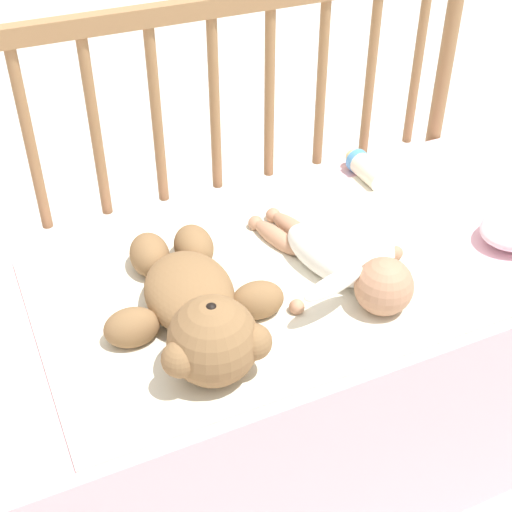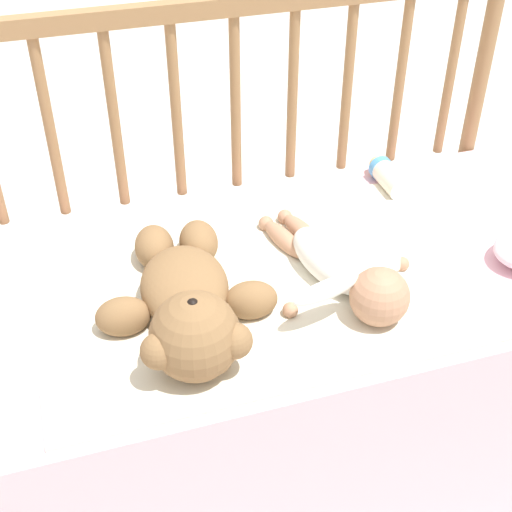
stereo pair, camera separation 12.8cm
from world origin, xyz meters
name	(u,v)px [view 1 (the left image)]	position (x,y,z in m)	size (l,w,h in m)	color
ground_plane	(254,463)	(0.00, 0.00, 0.00)	(12.00, 12.00, 0.00)	silver
crib_mattress	(254,381)	(0.00, 0.00, 0.28)	(1.33, 0.62, 0.56)	#EDB7C6
crib_rail	(188,139)	(0.00, 0.33, 0.69)	(1.33, 0.04, 0.97)	#997047
blanket	(261,286)	(0.00, -0.03, 0.56)	(0.80, 0.52, 0.01)	silver
teddy_bear	(197,307)	(-0.15, -0.09, 0.61)	(0.32, 0.42, 0.15)	olive
baby	(342,263)	(0.15, -0.07, 0.60)	(0.29, 0.39, 0.10)	white
baby_bottle	(365,168)	(0.38, 0.23, 0.58)	(0.05, 0.14, 0.05)	#F4E5CC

